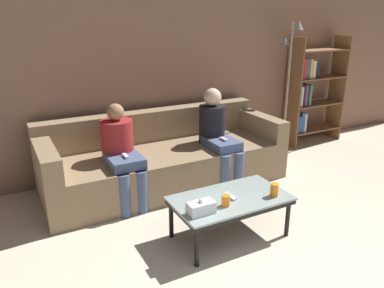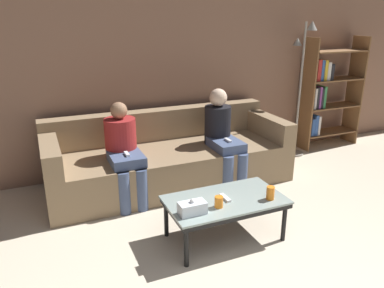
% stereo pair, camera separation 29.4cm
% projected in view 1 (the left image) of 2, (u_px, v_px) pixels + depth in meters
% --- Properties ---
extents(wall_back, '(12.00, 0.06, 2.60)m').
position_uv_depth(wall_back, '(143.00, 67.00, 4.51)').
color(wall_back, '#8C6651').
rests_on(wall_back, ground_plane).
extents(couch, '(2.76, 1.00, 0.81)m').
position_uv_depth(couch, '(165.00, 159.00, 4.36)').
color(couch, '#897051').
rests_on(couch, ground_plane).
extents(coffee_table, '(1.02, 0.57, 0.39)m').
position_uv_depth(coffee_table, '(230.00, 202.00, 3.27)').
color(coffee_table, '#8C9E99').
rests_on(coffee_table, ground_plane).
extents(cup_near_left, '(0.07, 0.07, 0.10)m').
position_uv_depth(cup_near_left, '(226.00, 201.00, 3.10)').
color(cup_near_left, orange).
rests_on(cup_near_left, coffee_table).
extents(cup_near_right, '(0.07, 0.07, 0.12)m').
position_uv_depth(cup_near_right, '(274.00, 190.00, 3.26)').
color(cup_near_right, orange).
rests_on(cup_near_right, coffee_table).
extents(tissue_box, '(0.22, 0.12, 0.13)m').
position_uv_depth(tissue_box, '(201.00, 208.00, 2.98)').
color(tissue_box, silver).
rests_on(tissue_box, coffee_table).
extents(game_remote, '(0.04, 0.15, 0.02)m').
position_uv_depth(game_remote, '(230.00, 196.00, 3.25)').
color(game_remote, white).
rests_on(game_remote, coffee_table).
extents(bookshelf, '(0.94, 0.32, 1.61)m').
position_uv_depth(bookshelf, '(310.00, 91.00, 5.62)').
color(bookshelf, brown).
rests_on(bookshelf, ground_plane).
extents(standing_lamp, '(0.31, 0.26, 1.83)m').
position_uv_depth(standing_lamp, '(289.00, 74.00, 5.15)').
color(standing_lamp, gray).
rests_on(standing_lamp, ground_plane).
extents(seated_person_left_end, '(0.33, 0.65, 1.05)m').
position_uv_depth(seated_person_left_end, '(121.00, 151.00, 3.84)').
color(seated_person_left_end, '#47567A').
rests_on(seated_person_left_end, ground_plane).
extents(seated_person_mid_left, '(0.31, 0.66, 1.10)m').
position_uv_depth(seated_person_mid_left, '(217.00, 134.00, 4.34)').
color(seated_person_mid_left, '#47567A').
rests_on(seated_person_mid_left, ground_plane).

